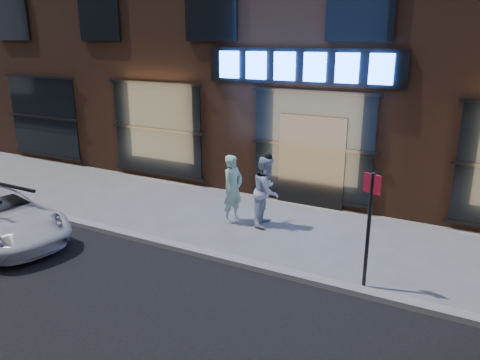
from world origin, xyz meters
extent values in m
plane|color=slate|center=(0.00, 0.00, 0.00)|extent=(90.00, 90.00, 0.00)
cube|color=gray|center=(0.00, 0.00, 0.06)|extent=(60.00, 0.25, 0.12)
cube|color=#54301E|center=(0.00, 8.00, 5.00)|extent=(30.00, 8.00, 10.00)
cube|color=black|center=(-0.40, 3.95, 3.60)|extent=(5.20, 0.06, 0.90)
cube|color=black|center=(0.00, 3.92, 1.20)|extent=(1.80, 0.10, 2.40)
cube|color=#FFBF72|center=(-10.00, 3.98, 1.60)|extent=(3.00, 0.04, 2.60)
cube|color=black|center=(-10.00, 3.94, 1.60)|extent=(3.20, 0.06, 2.80)
cube|color=#FFBF72|center=(-5.00, 3.98, 1.60)|extent=(3.00, 0.04, 2.60)
cube|color=black|center=(-5.00, 3.94, 1.60)|extent=(3.20, 0.06, 2.80)
cube|color=#FFBF72|center=(0.00, 3.98, 1.60)|extent=(3.00, 0.04, 2.60)
cube|color=black|center=(0.00, 3.94, 1.60)|extent=(3.20, 0.06, 2.80)
cube|color=black|center=(-11.00, 3.94, 5.00)|extent=(1.60, 0.06, 1.60)
cube|color=black|center=(-7.00, 3.94, 5.00)|extent=(1.60, 0.06, 1.60)
cube|color=black|center=(-3.00, 3.94, 5.00)|extent=(1.60, 0.06, 1.60)
cube|color=black|center=(1.00, 3.94, 5.00)|extent=(1.60, 0.06, 1.60)
cube|color=#2659FF|center=(-2.40, 3.88, 3.60)|extent=(0.55, 0.12, 0.70)
cube|color=#2659FF|center=(-1.60, 3.88, 3.60)|extent=(0.55, 0.12, 0.70)
cube|color=#2659FF|center=(-0.80, 3.88, 3.60)|extent=(0.55, 0.12, 0.70)
cube|color=#2659FF|center=(0.00, 3.88, 3.60)|extent=(0.55, 0.12, 0.70)
cube|color=#2659FF|center=(0.80, 3.88, 3.60)|extent=(0.55, 0.12, 0.70)
cube|color=#2659FF|center=(1.60, 3.88, 3.60)|extent=(0.55, 0.12, 0.70)
imported|color=#AFE6CA|center=(-1.25, 1.95, 0.83)|extent=(0.52, 0.68, 1.65)
imported|color=white|center=(-0.46, 2.17, 0.84)|extent=(0.77, 0.91, 1.68)
cylinder|color=#262628|center=(2.34, 0.32, 1.06)|extent=(0.07, 0.07, 2.13)
cube|color=#AA1329|center=(2.34, 0.32, 1.94)|extent=(0.32, 0.16, 0.34)
camera|label=1|loc=(3.90, -7.34, 4.29)|focal=35.00mm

